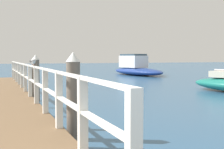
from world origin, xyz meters
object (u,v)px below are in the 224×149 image
dock_piling_far (36,78)px  boat_4 (136,68)px  dock_piling_near (73,96)px  seagull_foreground (33,61)px

dock_piling_far → boat_4: size_ratio=0.24×
boat_4 → dock_piling_near: bearing=-126.7°
boat_4 → dock_piling_far: bearing=-136.3°
boat_4 → seagull_foreground: bearing=-132.8°
seagull_foreground → boat_4: bearing=78.8°
dock_piling_near → dock_piling_far: bearing=90.0°
dock_piling_near → seagull_foreground: 3.50m
dock_piling_near → boat_4: bearing=60.1°
dock_piling_near → dock_piling_far: 5.75m
dock_piling_near → boat_4: boat_4 is taller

